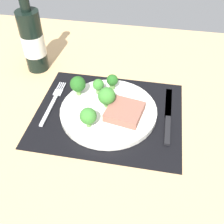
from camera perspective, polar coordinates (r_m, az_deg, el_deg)
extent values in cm
cube|color=tan|center=(76.81, -0.72, -1.19)|extent=(140.00, 110.00, 3.00)
cube|color=black|center=(75.65, -0.73, -0.31)|extent=(40.77, 33.32, 0.30)
cylinder|color=silver|center=(74.99, -0.74, 0.21)|extent=(26.95, 26.95, 1.60)
cube|color=#8C5647|center=(72.07, 2.69, 0.09)|extent=(10.65, 10.60, 2.30)
cylinder|color=#5B8942|center=(74.78, -1.11, 1.76)|extent=(1.34, 1.34, 1.65)
sphere|color=#387A2D|center=(72.88, -1.14, 3.44)|extent=(4.84, 4.84, 4.84)
cylinder|color=#5B8942|center=(69.60, -4.95, -2.42)|extent=(1.29, 1.29, 1.66)
sphere|color=#387A2D|center=(67.70, -5.09, -0.86)|extent=(4.33, 4.33, 4.33)
cylinder|color=#6B994C|center=(79.23, -7.09, 4.30)|extent=(1.37, 1.37, 1.82)
sphere|color=#235B1E|center=(77.47, -7.27, 5.92)|extent=(4.52, 4.52, 4.52)
cylinder|color=#5B8942|center=(79.28, -2.87, 4.57)|extent=(1.41, 1.41, 1.64)
sphere|color=#387A2D|center=(77.89, -2.93, 5.84)|extent=(3.31, 3.31, 3.31)
cylinder|color=#5B8942|center=(80.94, 0.06, 5.55)|extent=(1.67, 1.67, 1.56)
sphere|color=#235B1E|center=(79.58, 0.06, 6.81)|extent=(3.40, 3.40, 3.40)
cube|color=silver|center=(78.22, -13.23, 0.46)|extent=(1.00, 13.00, 0.50)
cube|color=silver|center=(83.53, -11.41, 4.08)|extent=(2.40, 2.60, 0.40)
cube|color=silver|center=(86.04, -11.32, 5.45)|extent=(0.30, 3.60, 0.35)
cube|color=silver|center=(85.85, -10.94, 5.41)|extent=(0.30, 3.60, 0.35)
cube|color=silver|center=(85.65, -10.56, 5.38)|extent=(0.30, 3.60, 0.35)
cube|color=silver|center=(85.46, -10.18, 5.34)|extent=(0.30, 3.60, 0.35)
cube|color=black|center=(71.99, 11.71, -3.77)|extent=(1.40, 10.00, 0.80)
cube|color=silver|center=(80.47, 11.95, 2.08)|extent=(1.80, 13.00, 0.30)
cylinder|color=black|center=(91.60, -16.43, 14.14)|extent=(7.08, 7.08, 19.89)
cylinder|color=silver|center=(92.07, -16.31, 13.60)|extent=(7.22, 7.22, 6.96)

